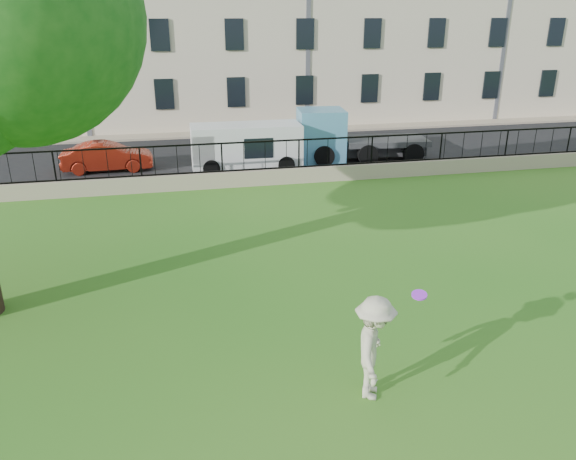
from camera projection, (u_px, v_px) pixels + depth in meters
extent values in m
plane|color=#29731B|center=(291.00, 365.00, 10.72)|extent=(120.00, 120.00, 0.00)
cube|color=tan|center=(223.00, 179.00, 21.55)|extent=(50.00, 0.40, 0.60)
cube|color=black|center=(222.00, 171.00, 21.43)|extent=(50.00, 0.05, 0.06)
cube|color=black|center=(221.00, 143.00, 21.04)|extent=(50.00, 0.05, 0.06)
cube|color=black|center=(212.00, 158.00, 25.93)|extent=(60.00, 9.00, 0.01)
cube|color=tan|center=(204.00, 135.00, 30.65)|extent=(60.00, 1.40, 0.12)
cube|color=beige|center=(191.00, 9.00, 33.51)|extent=(56.00, 10.00, 13.00)
sphere|color=#185316|center=(14.00, 17.00, 9.98)|extent=(4.60, 4.60, 4.60)
imported|color=beige|center=(374.00, 348.00, 9.56)|extent=(1.14, 1.41, 1.90)
cylinder|color=#A92AF2|center=(419.00, 295.00, 9.73)|extent=(0.30, 0.29, 0.12)
imported|color=#A12413|center=(107.00, 157.00, 23.64)|extent=(3.72, 1.34, 1.22)
cube|color=silver|center=(246.00, 147.00, 23.75)|extent=(4.61, 1.86, 1.92)
cube|color=#4F93BA|center=(359.00, 135.00, 25.22)|extent=(5.68, 2.51, 2.31)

